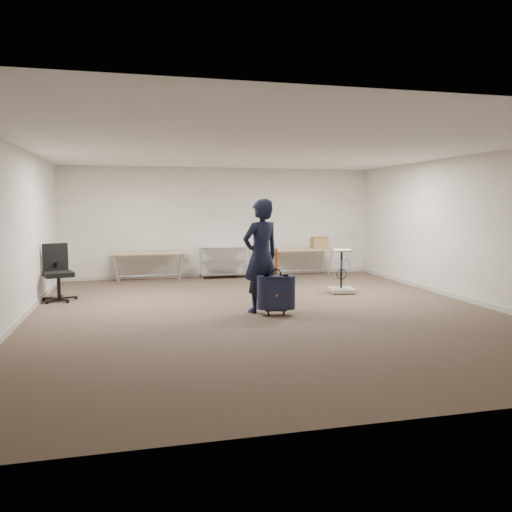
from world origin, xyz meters
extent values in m
plane|color=#45382A|center=(0.00, 0.00, 0.00)|extent=(9.00, 9.00, 0.00)
plane|color=beige|center=(0.00, 4.50, 1.40)|extent=(8.00, 0.00, 8.00)
plane|color=beige|center=(0.00, -4.50, 1.40)|extent=(8.00, 0.00, 8.00)
plane|color=beige|center=(-4.00, 0.00, 1.40)|extent=(0.00, 9.00, 9.00)
plane|color=beige|center=(4.00, 0.00, 1.40)|extent=(0.00, 9.00, 9.00)
plane|color=white|center=(0.00, 0.00, 2.80)|extent=(8.00, 8.00, 0.00)
cube|color=#BBB9A8|center=(0.00, 4.49, 0.05)|extent=(8.00, 0.02, 0.10)
cube|color=#BBB9A8|center=(-3.99, 0.00, 0.05)|extent=(0.02, 9.00, 0.10)
cube|color=#BBB9A8|center=(3.99, 0.00, 0.05)|extent=(0.02, 9.00, 0.10)
cube|color=#957D5B|center=(-1.90, 3.95, 0.71)|extent=(1.80, 0.75, 0.03)
cylinder|color=#95979D|center=(-1.90, 3.95, 0.15)|extent=(1.50, 0.02, 0.02)
cylinder|color=#95979D|center=(-2.65, 3.65, 0.35)|extent=(0.13, 0.04, 0.69)
cylinder|color=#95979D|center=(-1.15, 3.65, 0.35)|extent=(0.13, 0.04, 0.69)
cylinder|color=#95979D|center=(-2.65, 4.25, 0.35)|extent=(0.13, 0.04, 0.69)
cylinder|color=#95979D|center=(-1.15, 4.25, 0.35)|extent=(0.13, 0.04, 0.69)
cube|color=#957D5B|center=(1.90, 3.95, 0.71)|extent=(1.80, 0.75, 0.03)
cylinder|color=#95979D|center=(1.90, 3.95, 0.15)|extent=(1.50, 0.02, 0.02)
cylinder|color=#95979D|center=(1.15, 3.65, 0.35)|extent=(0.13, 0.04, 0.69)
cylinder|color=#95979D|center=(2.65, 3.65, 0.35)|extent=(0.13, 0.04, 0.69)
cylinder|color=#95979D|center=(1.15, 4.25, 0.35)|extent=(0.13, 0.04, 0.69)
cylinder|color=#95979D|center=(2.65, 4.25, 0.35)|extent=(0.13, 0.04, 0.69)
cylinder|color=silver|center=(-0.60, 3.98, 0.40)|extent=(0.02, 0.02, 0.80)
cylinder|color=silver|center=(0.60, 3.98, 0.40)|extent=(0.02, 0.02, 0.80)
cylinder|color=silver|center=(-0.60, 4.42, 0.40)|extent=(0.02, 0.02, 0.80)
cylinder|color=silver|center=(0.60, 4.42, 0.40)|extent=(0.02, 0.02, 0.80)
cube|color=silver|center=(0.00, 4.20, 0.10)|extent=(1.20, 0.45, 0.02)
cube|color=silver|center=(0.00, 4.20, 0.45)|extent=(1.20, 0.45, 0.02)
cube|color=silver|center=(0.00, 4.20, 0.78)|extent=(1.20, 0.45, 0.01)
imported|color=black|center=(-0.08, 0.06, 0.98)|extent=(0.84, 0.70, 1.97)
cube|color=black|center=(0.11, -0.27, 0.39)|extent=(0.45, 0.32, 0.57)
cube|color=black|center=(0.11, -0.24, 0.09)|extent=(0.40, 0.24, 0.03)
cylinder|color=black|center=(-0.02, -0.24, 0.04)|extent=(0.04, 0.08, 0.08)
cylinder|color=black|center=(0.23, -0.29, 0.04)|extent=(0.04, 0.08, 0.08)
torus|color=black|center=(0.11, -0.27, 0.71)|extent=(0.18, 0.06, 0.18)
cube|color=#F55D0C|center=(0.11, -0.24, 0.92)|extent=(0.04, 0.01, 0.44)
cylinder|color=black|center=(-3.66, 1.91, 0.05)|extent=(0.67, 0.67, 0.10)
cylinder|color=black|center=(-3.66, 1.91, 0.28)|extent=(0.07, 0.07, 0.45)
cube|color=black|center=(-3.66, 1.91, 0.53)|extent=(0.65, 0.65, 0.09)
cube|color=black|center=(-3.73, 2.14, 0.84)|extent=(0.47, 0.21, 0.54)
cube|color=beige|center=(2.05, 1.47, 0.06)|extent=(0.55, 0.55, 0.08)
cylinder|color=black|center=(1.85, 1.27, 0.02)|extent=(0.06, 0.06, 0.04)
cylinder|color=black|center=(2.05, 1.52, 0.50)|extent=(0.05, 0.05, 0.80)
cube|color=beige|center=(2.05, 1.47, 0.90)|extent=(0.38, 0.34, 0.04)
torus|color=blue|center=(2.10, 1.39, 0.60)|extent=(0.27, 0.13, 0.25)
cube|color=#A0794A|center=(2.44, 3.88, 0.88)|extent=(0.40, 0.31, 0.30)
camera|label=1|loc=(-2.16, -8.26, 1.88)|focal=35.00mm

